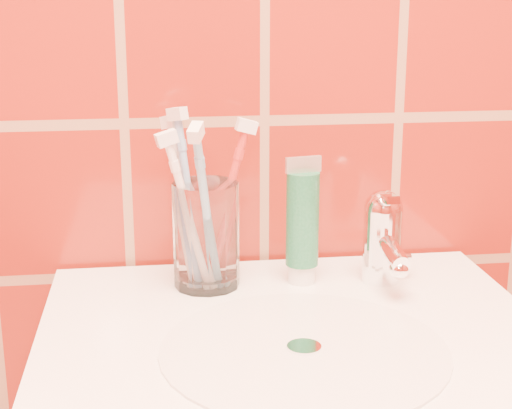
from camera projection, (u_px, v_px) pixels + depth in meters
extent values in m
cube|color=white|center=(294.00, 396.00, 0.88)|extent=(0.56, 0.46, 0.16)
cylinder|color=silver|center=(304.00, 349.00, 0.81)|extent=(0.30, 0.30, 0.00)
cylinder|color=white|center=(304.00, 347.00, 0.81)|extent=(0.04, 0.04, 0.00)
cylinder|color=white|center=(206.00, 235.00, 0.97)|extent=(0.10, 0.10, 0.13)
cylinder|color=white|center=(302.00, 273.00, 0.99)|extent=(0.03, 0.03, 0.02)
cylinder|color=#165F3B|center=(302.00, 219.00, 0.98)|extent=(0.04, 0.04, 0.12)
cube|color=beige|center=(303.00, 165.00, 0.96)|extent=(0.05, 0.01, 0.02)
cylinder|color=white|center=(382.00, 245.00, 0.99)|extent=(0.05, 0.05, 0.09)
sphere|color=white|center=(383.00, 209.00, 0.98)|extent=(0.05, 0.05, 0.05)
cylinder|color=white|center=(391.00, 249.00, 0.95)|extent=(0.02, 0.09, 0.03)
cube|color=white|center=(387.00, 198.00, 0.96)|extent=(0.02, 0.06, 0.01)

